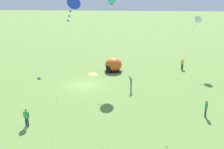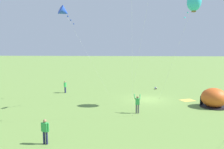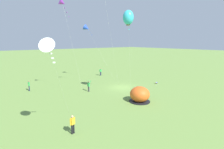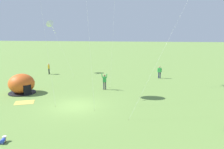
# 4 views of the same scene
# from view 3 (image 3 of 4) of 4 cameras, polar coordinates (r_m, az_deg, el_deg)

# --- Properties ---
(ground_plane) EXTENTS (300.00, 300.00, 0.00)m
(ground_plane) POSITION_cam_3_polar(r_m,az_deg,el_deg) (31.01, 3.40, -4.22)
(ground_plane) COLOR olive
(popup_tent) EXTENTS (2.81, 2.81, 2.10)m
(popup_tent) POSITION_cam_3_polar(r_m,az_deg,el_deg) (23.91, 9.04, -6.48)
(popup_tent) COLOR #D8591E
(popup_tent) RESTS_ON ground
(picnic_blanket) EXTENTS (2.08, 1.87, 0.01)m
(picnic_blanket) POSITION_cam_3_polar(r_m,az_deg,el_deg) (27.54, 10.04, -6.32)
(picnic_blanket) COLOR gold
(picnic_blanket) RESTS_ON ground
(toddler_crawling) EXTENTS (0.33, 0.55, 0.32)m
(toddler_crawling) POSITION_cam_3_polar(r_m,az_deg,el_deg) (34.66, 14.26, -2.62)
(toddler_crawling) COLOR blue
(toddler_crawling) RESTS_ON ground
(person_strolling) EXTENTS (0.58, 0.30, 1.72)m
(person_strolling) POSITION_cam_3_polar(r_m,az_deg,el_deg) (31.66, -25.49, -3.18)
(person_strolling) COLOR #1E2347
(person_strolling) RESTS_ON ground
(person_far_back) EXTENTS (0.29, 0.59, 1.72)m
(person_far_back) POSITION_cam_3_polar(r_m,az_deg,el_deg) (41.49, -3.75, 1.00)
(person_far_back) COLOR #1E2347
(person_far_back) RESTS_ON ground
(person_arms_raised) EXTENTS (0.68, 0.50, 1.89)m
(person_arms_raised) POSITION_cam_3_polar(r_m,az_deg,el_deg) (28.44, -7.62, -3.62)
(person_arms_raised) COLOR #4C4C51
(person_arms_raised) RESTS_ON ground
(person_with_toddler) EXTENTS (0.33, 0.57, 1.72)m
(person_with_toddler) POSITION_cam_3_polar(r_m,az_deg,el_deg) (16.27, -12.75, -15.33)
(person_with_toddler) COLOR black
(person_with_toddler) RESTS_ON ground
(kite_purple) EXTENTS (0.99, 3.19, 13.87)m
(kite_purple) POSITION_cam_3_polar(r_m,az_deg,el_deg) (27.19, -15.89, 21.57)
(kite_purple) COLOR silver
(kite_purple) RESTS_ON ground
(kite_blue) EXTENTS (5.98, 4.38, 11.42)m
(kite_blue) POSITION_cam_3_polar(r_m,az_deg,el_deg) (37.47, -8.28, 14.74)
(kite_blue) COLOR silver
(kite_blue) RESTS_ON ground
(kite_cyan) EXTENTS (3.55, 4.25, 12.17)m
(kite_cyan) POSITION_cam_3_polar(r_m,az_deg,el_deg) (24.83, 5.33, 18.04)
(kite_cyan) COLOR silver
(kite_cyan) RESTS_ON ground
(kite_white) EXTENTS (5.66, 4.30, 8.34)m
(kite_white) POSITION_cam_3_polar(r_m,az_deg,el_deg) (14.02, -19.96, 8.22)
(kite_white) COLOR silver
(kite_white) RESTS_ON ground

